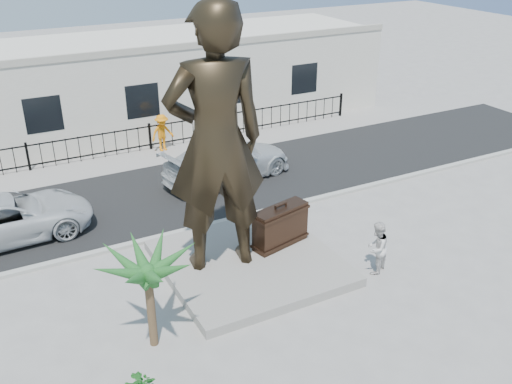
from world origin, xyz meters
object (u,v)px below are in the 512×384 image
suitcase (280,226)px  tourist (377,248)px  statue (215,142)px  car_white (9,218)px

suitcase → tourist: tourist is taller
statue → tourist: 5.92m
statue → suitcase: size_ratio=4.14×
suitcase → car_white: size_ratio=0.35×
tourist → car_white: bearing=-67.1°
suitcase → car_white: suitcase is taller
car_white → tourist: bearing=-129.8°
statue → suitcase: 3.95m
car_white → statue: bearing=-135.1°
statue → car_white: (-5.50, 5.12, -3.49)m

